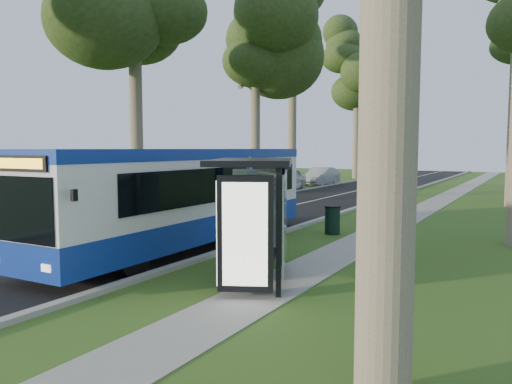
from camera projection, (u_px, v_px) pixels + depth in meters
ground at (217, 255)px, 14.49m from camera, size 120.00×120.00×0.00m
road at (271, 210)px, 24.87m from camera, size 7.00×100.00×0.02m
kerb_east at (338, 214)px, 23.14m from camera, size 0.25×100.00×0.12m
kerb_west at (214, 205)px, 26.60m from camera, size 0.25×100.00×0.12m
centre_line at (271, 210)px, 24.87m from camera, size 0.12×100.00×0.00m
footpath at (403, 220)px, 21.67m from camera, size 1.50×100.00×0.02m
bus at (185, 197)px, 15.46m from camera, size 2.66×11.66×3.08m
bus_stop_sign at (250, 192)px, 15.38m from camera, size 0.10×0.40×2.84m
bus_shelter at (247, 197)px, 11.13m from camera, size 3.02×3.76×2.85m
litter_bin at (332, 220)px, 18.01m from camera, size 0.59×0.59×1.03m
car_white at (286, 179)px, 36.61m from camera, size 2.56×5.11×1.67m
car_silver at (321, 176)px, 41.80m from camera, size 1.81×4.67×1.52m
tree_west_c at (255, 45)px, 33.64m from camera, size 5.20×5.20×13.52m
tree_west_d at (293, 22)px, 42.94m from camera, size 5.20×5.20×18.91m
tree_west_e at (357, 67)px, 50.59m from camera, size 5.20×5.20×15.31m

